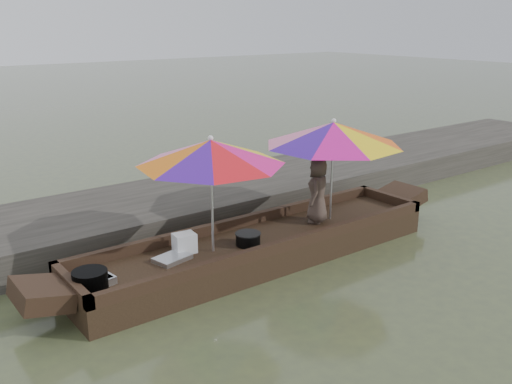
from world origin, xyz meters
TOP-DOWN VIEW (x-y plane):
  - water at (0.00, 0.00)m, footprint 80.00×80.00m
  - dock at (0.00, 2.20)m, footprint 22.00×2.20m
  - boat_hull at (0.00, 0.00)m, footprint 5.50×1.20m
  - cooking_pot at (-2.50, -0.08)m, footprint 0.40×0.40m
  - tray_crayfish at (-2.45, -0.04)m, footprint 0.48×0.37m
  - tray_scallop at (-1.37, 0.05)m, footprint 0.50×0.40m
  - charcoal_grill at (-0.29, -0.10)m, footprint 0.33×0.33m
  - supply_bag at (-1.11, 0.19)m, footprint 0.31×0.25m
  - vendor at (1.10, 0.02)m, footprint 0.58×0.55m
  - umbrella_bow at (-0.79, 0.00)m, footprint 2.32×2.32m
  - umbrella_stern at (1.35, 0.00)m, footprint 2.54×2.54m

SIDE VIEW (x-z plane):
  - water at x=0.00m, z-range 0.00..0.00m
  - boat_hull at x=0.00m, z-range 0.00..0.35m
  - dock at x=0.00m, z-range 0.00..0.50m
  - tray_scallop at x=-1.37m, z-range 0.35..0.41m
  - tray_crayfish at x=-2.45m, z-range 0.35..0.44m
  - charcoal_grill at x=-0.29m, z-range 0.35..0.51m
  - cooking_pot at x=-2.50m, z-range 0.35..0.56m
  - supply_bag at x=-1.11m, z-range 0.35..0.61m
  - vendor at x=1.10m, z-range 0.35..1.34m
  - umbrella_bow at x=-0.79m, z-range 0.35..1.90m
  - umbrella_stern at x=1.35m, z-range 0.35..1.90m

